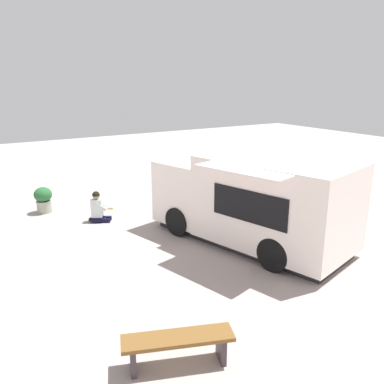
{
  "coord_description": "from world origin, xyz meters",
  "views": [
    {
      "loc": [
        6.27,
        7.53,
        3.99
      ],
      "look_at": [
        0.84,
        -1.28,
        1.03
      ],
      "focal_mm": 37.29,
      "sensor_mm": 36.0,
      "label": 1
    }
  ],
  "objects_px": {
    "planter_flowering_near": "(43,199)",
    "plaza_bench": "(178,344)",
    "planter_flowering_far": "(231,175)",
    "food_truck": "(253,201)",
    "person_customer": "(98,210)"
  },
  "relations": [
    {
      "from": "plaza_bench",
      "to": "planter_flowering_far",
      "type": "bearing_deg",
      "value": -131.0
    },
    {
      "from": "person_customer",
      "to": "planter_flowering_near",
      "type": "height_order",
      "value": "person_customer"
    },
    {
      "from": "plaza_bench",
      "to": "food_truck",
      "type": "bearing_deg",
      "value": -142.19
    },
    {
      "from": "food_truck",
      "to": "person_customer",
      "type": "xyz_separation_m",
      "value": [
        2.79,
        -3.48,
        -0.73
      ]
    },
    {
      "from": "planter_flowering_near",
      "to": "plaza_bench",
      "type": "bearing_deg",
      "value": 90.97
    },
    {
      "from": "planter_flowering_near",
      "to": "person_customer",
      "type": "bearing_deg",
      "value": 125.26
    },
    {
      "from": "food_truck",
      "to": "planter_flowering_far",
      "type": "relative_size",
      "value": 8.09
    },
    {
      "from": "planter_flowering_near",
      "to": "planter_flowering_far",
      "type": "height_order",
      "value": "planter_flowering_near"
    },
    {
      "from": "planter_flowering_far",
      "to": "planter_flowering_near",
      "type": "bearing_deg",
      "value": -0.96
    },
    {
      "from": "planter_flowering_far",
      "to": "plaza_bench",
      "type": "xyz_separation_m",
      "value": [
        6.93,
        7.97,
        0.02
      ]
    },
    {
      "from": "food_truck",
      "to": "person_customer",
      "type": "distance_m",
      "value": 4.52
    },
    {
      "from": "person_customer",
      "to": "plaza_bench",
      "type": "xyz_separation_m",
      "value": [
        1.03,
        6.44,
        0.01
      ]
    },
    {
      "from": "planter_flowering_near",
      "to": "plaza_bench",
      "type": "distance_m",
      "value": 8.09
    },
    {
      "from": "planter_flowering_near",
      "to": "planter_flowering_far",
      "type": "relative_size",
      "value": 1.21
    },
    {
      "from": "planter_flowering_far",
      "to": "plaza_bench",
      "type": "bearing_deg",
      "value": 49.0
    }
  ]
}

